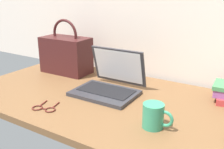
# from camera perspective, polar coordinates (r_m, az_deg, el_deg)

# --- Properties ---
(desk) EXTENTS (1.60, 0.76, 0.03)m
(desk) POSITION_cam_1_polar(r_m,az_deg,el_deg) (1.23, 2.10, -6.40)
(desk) COLOR brown
(desk) RESTS_ON ground
(laptop) EXTENTS (0.31, 0.28, 0.21)m
(laptop) POSITION_cam_1_polar(r_m,az_deg,el_deg) (1.30, -0.53, -1.96)
(laptop) COLOR #2D2D33
(laptop) RESTS_ON desk
(coffee_mug) EXTENTS (0.12, 0.08, 0.10)m
(coffee_mug) POSITION_cam_1_polar(r_m,az_deg,el_deg) (0.99, 9.27, -8.97)
(coffee_mug) COLOR #338C66
(coffee_mug) RESTS_ON desk
(eyeglasses) EXTENTS (0.12, 0.12, 0.01)m
(eyeglasses) POSITION_cam_1_polar(r_m,az_deg,el_deg) (1.17, -14.78, -7.25)
(eyeglasses) COLOR #591E19
(eyeglasses) RESTS_ON desk
(handbag) EXTENTS (0.30, 0.17, 0.33)m
(handbag) POSITION_cam_1_polar(r_m,az_deg,el_deg) (1.62, -10.13, 4.46)
(handbag) COLOR #3F1919
(handbag) RESTS_ON desk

